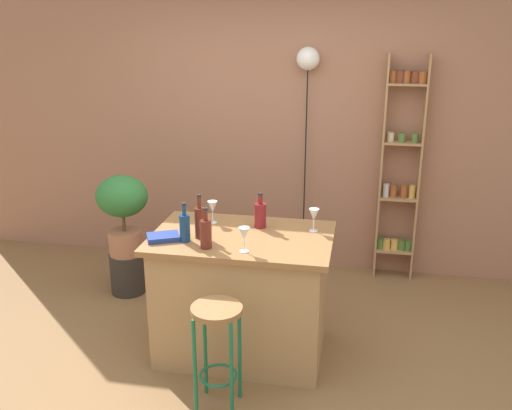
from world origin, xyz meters
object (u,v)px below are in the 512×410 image
pendant_globe_light (308,62)px  cookbook (163,237)px  wine_glass_left (213,207)px  potted_plant (122,206)px  bottle_olive_oil (185,227)px  bar_stool (217,335)px  wine_glass_center (314,215)px  bottle_vinegar (206,233)px  spice_shelf (400,168)px  bottle_spirits_clear (200,222)px  bottle_wine_red (260,214)px  plant_stool (128,273)px  wine_glass_right (244,235)px

pendant_globe_light → cookbook: bearing=-114.1°
wine_glass_left → potted_plant: bearing=151.0°
bottle_olive_oil → cookbook: 0.18m
bar_stool → potted_plant: 1.82m
bar_stool → wine_glass_center: 1.08m
bottle_vinegar → pendant_globe_light: size_ratio=0.13×
spice_shelf → cookbook: 2.33m
bottle_vinegar → bottle_spirits_clear: 0.19m
bottle_wine_red → wine_glass_center: (0.38, -0.01, 0.02)m
bottle_spirits_clear → pendant_globe_light: (0.53, 1.63, 0.92)m
cookbook → bar_stool: bearing=-69.7°
wine_glass_left → bar_stool: bearing=-74.0°
plant_stool → bar_stool: bearing=-49.4°
bar_stool → bottle_vinegar: size_ratio=2.54×
spice_shelf → bottle_olive_oil: size_ratio=7.55×
spice_shelf → wine_glass_center: 1.48m
bottle_olive_oil → cookbook: size_ratio=1.28×
bottle_vinegar → cookbook: bearing=165.8°
wine_glass_left → bottle_spirits_clear: bearing=-91.9°
bottle_spirits_clear → wine_glass_left: size_ratio=1.86×
bar_stool → spice_shelf: spice_shelf is taller
wine_glass_left → wine_glass_center: same height
plant_stool → wine_glass_right: (1.26, -0.99, 0.84)m
bar_stool → spice_shelf: size_ratio=0.34×
bottle_vinegar → cookbook: bottle_vinegar is taller
spice_shelf → bottle_olive_oil: (-1.46, -1.68, -0.04)m
bottle_wine_red → wine_glass_left: 0.36m
bottle_vinegar → wine_glass_center: 0.78m
wine_glass_center → pendant_globe_light: bearing=98.8°
bar_stool → potted_plant: (-1.17, 1.37, 0.29)m
spice_shelf → cookbook: bearing=-133.9°
spice_shelf → bar_stool: bearing=-117.7°
wine_glass_center → cookbook: wine_glass_center is taller
wine_glass_right → potted_plant: bearing=141.9°
bottle_spirits_clear → potted_plant: bearing=138.6°
plant_stool → potted_plant: bearing=90.0°
plant_stool → wine_glass_center: (1.66, -0.55, 0.84)m
spice_shelf → plant_stool: bearing=-161.2°
bottle_wine_red → bottle_olive_oil: bearing=-141.5°
plant_stool → wine_glass_center: 1.94m
spice_shelf → bottle_olive_oil: spice_shelf is taller
plant_stool → wine_glass_right: wine_glass_right is taller
plant_stool → bottle_spirits_clear: (0.92, -0.81, 0.84)m
wine_glass_right → pendant_globe_light: 2.04m
bar_stool → bottle_wine_red: bottle_wine_red is taller
bar_stool → wine_glass_left: wine_glass_left is taller
bottle_vinegar → bottle_wine_red: bearing=57.7°
spice_shelf → pendant_globe_light: size_ratio=0.98×
wine_glass_center → pendant_globe_light: (-0.21, 1.37, 0.92)m
bottle_vinegar → plant_stool: bearing=135.9°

